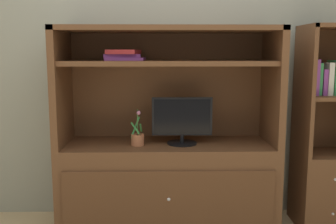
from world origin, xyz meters
TOP-DOWN VIEW (x-y plane):
  - painted_rear_wall at (0.00, 0.75)m, footprint 6.00×0.10m
  - media_console at (0.00, 0.41)m, footprint 1.64×0.59m
  - tv_monitor at (0.11, 0.37)m, footprint 0.46×0.23m
  - potted_plant at (-0.23, 0.34)m, footprint 0.10×0.10m
  - magazine_stack at (-0.32, 0.41)m, footprint 0.30×0.33m
  - bookshelf_tall at (1.22, 0.41)m, footprint 0.41×0.42m
  - upright_book_row at (1.19, 0.40)m, footprint 0.24×0.18m

SIDE VIEW (x-z plane):
  - media_console at x=0.00m, z-range -0.27..1.28m
  - bookshelf_tall at x=1.22m, z-range -0.25..1.32m
  - potted_plant at x=-0.23m, z-range 0.59..0.86m
  - tv_monitor at x=0.11m, z-range 0.68..1.03m
  - upright_book_row at x=1.19m, z-range 1.04..1.30m
  - magazine_stack at x=-0.32m, z-range 1.30..1.38m
  - painted_rear_wall at x=0.00m, z-range 0.00..2.80m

